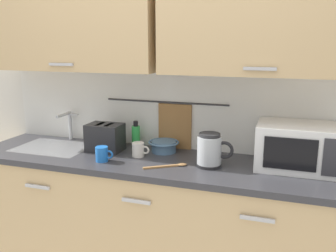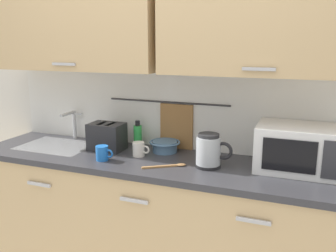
% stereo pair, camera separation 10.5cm
% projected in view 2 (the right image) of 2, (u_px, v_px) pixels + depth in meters
% --- Properties ---
extents(counter_unit, '(2.53, 0.64, 0.90)m').
position_uv_depth(counter_unit, '(154.00, 220.00, 2.45)').
color(counter_unit, tan).
rests_on(counter_unit, ground).
extents(back_wall_assembly, '(3.70, 0.41, 2.50)m').
position_uv_depth(back_wall_assembly, '(167.00, 61.00, 2.41)').
color(back_wall_assembly, silver).
rests_on(back_wall_assembly, ground).
extents(sink_faucet, '(0.09, 0.17, 0.22)m').
position_uv_depth(sink_faucet, '(73.00, 121.00, 2.79)').
color(sink_faucet, '#B2B5BA').
rests_on(sink_faucet, counter_unit).
extents(microwave, '(0.46, 0.35, 0.27)m').
position_uv_depth(microwave, '(297.00, 148.00, 2.11)').
color(microwave, white).
rests_on(microwave, counter_unit).
extents(electric_kettle, '(0.23, 0.16, 0.21)m').
position_uv_depth(electric_kettle, '(209.00, 151.00, 2.17)').
color(electric_kettle, black).
rests_on(electric_kettle, counter_unit).
extents(dish_soap_bottle, '(0.06, 0.06, 0.20)m').
position_uv_depth(dish_soap_bottle, '(138.00, 136.00, 2.58)').
color(dish_soap_bottle, green).
rests_on(dish_soap_bottle, counter_unit).
extents(mug_near_sink, '(0.12, 0.08, 0.09)m').
position_uv_depth(mug_near_sink, '(102.00, 153.00, 2.30)').
color(mug_near_sink, blue).
rests_on(mug_near_sink, counter_unit).
extents(mixing_bowl, '(0.21, 0.21, 0.08)m').
position_uv_depth(mixing_bowl, '(165.00, 146.00, 2.48)').
color(mixing_bowl, '#4C7093').
rests_on(mixing_bowl, counter_unit).
extents(toaster, '(0.26, 0.17, 0.19)m').
position_uv_depth(toaster, '(107.00, 136.00, 2.52)').
color(toaster, '#232326').
rests_on(toaster, counter_unit).
extents(mug_by_kettle, '(0.12, 0.08, 0.09)m').
position_uv_depth(mug_by_kettle, '(139.00, 149.00, 2.39)').
color(mug_by_kettle, silver).
rests_on(mug_by_kettle, counter_unit).
extents(wooden_spoon, '(0.25, 0.17, 0.01)m').
position_uv_depth(wooden_spoon, '(169.00, 166.00, 2.19)').
color(wooden_spoon, '#9E7042').
rests_on(wooden_spoon, counter_unit).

